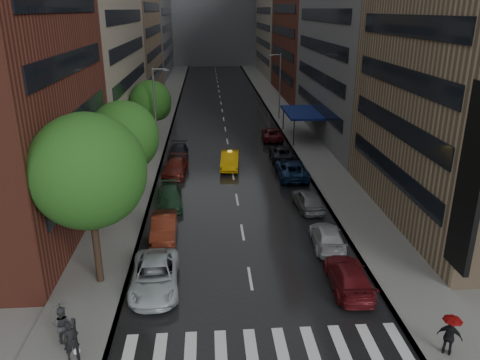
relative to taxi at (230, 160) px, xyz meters
name	(u,v)px	position (x,y,z in m)	size (l,w,h in m)	color
ground	(257,321)	(0.17, -24.29, -0.81)	(220.00, 220.00, 0.00)	gray
road	(223,113)	(0.17, 25.71, -0.80)	(14.00, 140.00, 0.01)	black
sidewalk_left	(162,114)	(-8.83, 25.71, -0.73)	(4.00, 140.00, 0.15)	gray
sidewalk_right	(282,112)	(9.17, 25.71, -0.73)	(4.00, 140.00, 0.15)	gray
crosswalk	(266,348)	(0.37, -26.29, -0.80)	(13.15, 2.80, 0.01)	silver
buildings_left	(122,0)	(-14.83, 34.50, 15.18)	(8.00, 108.00, 38.00)	maroon
buildings_right	(317,7)	(15.17, 32.42, 14.23)	(8.05, 109.10, 36.00)	#937A5B
building_far	(213,4)	(0.17, 93.71, 15.19)	(40.00, 14.00, 32.00)	slate
tree_near	(88,171)	(-8.43, -20.12, 5.96)	(6.20, 6.20, 9.88)	#382619
tree_mid	(124,136)	(-8.43, -9.16, 4.98)	(5.31, 5.31, 8.46)	#382619
tree_far	(151,101)	(-8.43, 8.97, 4.24)	(4.63, 4.63, 7.38)	#382619
taxi	(230,160)	(0.00, 0.00, 0.00)	(1.71, 4.90, 1.61)	#EAA90C
parked_cars_left	(169,200)	(-5.23, -9.84, -0.07)	(2.81, 29.41, 1.56)	silver
parked_cars_right	(296,178)	(5.57, -5.39, -0.06)	(2.71, 37.05, 1.59)	maroon
ped_bag_walker	(72,341)	(-8.28, -26.50, 0.25)	(0.81, 0.70, 1.87)	black
ped_black_umbrella	(61,319)	(-9.01, -25.33, 0.57)	(0.96, 0.98, 2.09)	#46464A
ped_red_umbrella	(450,332)	(8.44, -27.37, 0.52)	(1.13, 0.96, 2.01)	black
traffic_light	(77,348)	(-7.43, -28.39, 1.42)	(0.18, 0.15, 3.45)	black
street_lamp_left	(156,108)	(-7.55, 5.71, 4.08)	(1.74, 0.22, 9.00)	gray
street_lamp_right	(279,85)	(7.89, 20.71, 4.08)	(1.74, 0.22, 9.00)	gray
awning	(302,113)	(9.15, 10.71, 2.33)	(4.00, 8.00, 3.12)	navy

